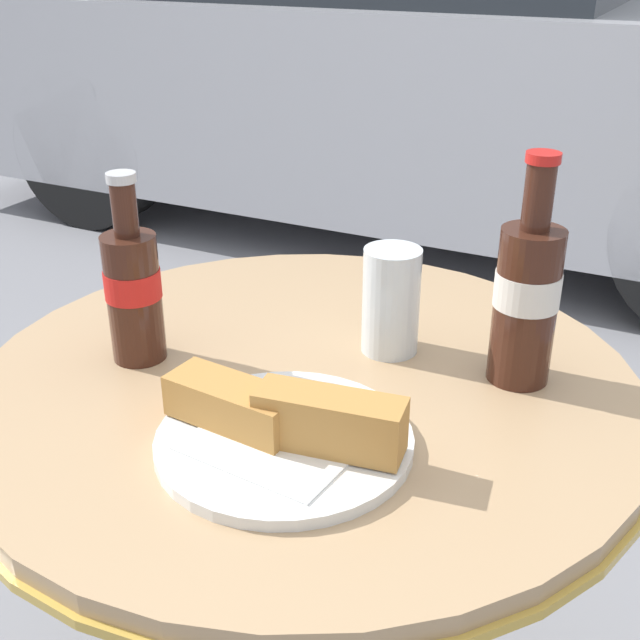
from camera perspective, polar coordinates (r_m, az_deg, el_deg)
The scene contains 6 objects.
bistro_table at distance 0.98m, azimuth -0.97°, elevation -12.89°, with size 0.74×0.74×0.71m.
cola_bottle_left at distance 0.90m, azimuth -13.14°, elevation 2.16°, with size 0.06×0.06×0.21m.
cola_bottle_right at distance 0.86m, azimuth 14.47°, elevation 1.68°, with size 0.07×0.07×0.25m.
drinking_glass at distance 0.91m, azimuth 5.06°, elevation 1.06°, with size 0.07×0.07×0.12m.
lunch_plate_near at distance 0.76m, azimuth -2.58°, elevation -7.71°, with size 0.24×0.24×0.07m.
parked_car at distance 3.59m, azimuth 7.40°, elevation 17.92°, with size 3.94×1.78×1.41m.
Camera 1 is at (0.36, -0.68, 1.15)m, focal length 45.00 mm.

